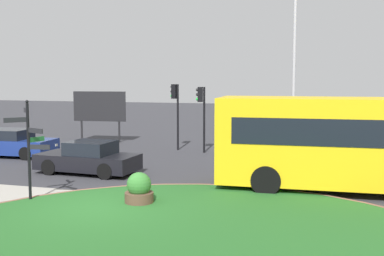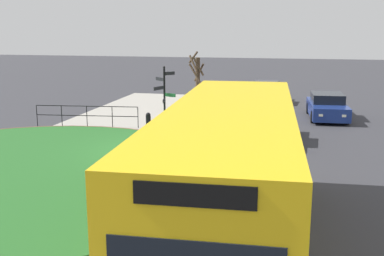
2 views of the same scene
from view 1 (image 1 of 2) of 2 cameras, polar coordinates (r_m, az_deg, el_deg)
name	(u,v)px [view 1 (image 1 of 2)]	position (r m, az deg, el deg)	size (l,w,h in m)	color
ground	(97,210)	(14.50, -11.31, -9.63)	(120.00, 120.00, 0.00)	#333338
sidewalk_paving	(60,230)	(12.83, -15.56, -11.76)	(32.00, 7.99, 0.02)	#9E998E
signpost_directional	(30,143)	(15.55, -18.97, -1.74)	(1.19, 1.09, 3.22)	black
bus_yellow	(361,142)	(17.03, 19.68, -1.61)	(9.74, 3.05, 3.22)	yellow
car_far_lane	(88,159)	(19.87, -12.36, -3.62)	(4.22, 2.02, 1.33)	black
car_oncoming	(10,143)	(25.36, -21.01, -1.75)	(4.45, 2.12, 1.36)	navy
traffic_light_near	(175,102)	(25.69, -2.01, 3.18)	(0.49, 0.30, 3.57)	black
traffic_light_far	(201,104)	(24.65, 1.14, 2.85)	(0.49, 0.31, 3.44)	black
lamppost_tall	(294,59)	(24.54, 12.19, 8.15)	(0.32, 0.32, 9.14)	#B7B7BC
billboard_left	(100,108)	(29.46, -11.04, 2.43)	(3.32, 0.50, 3.10)	black
planter_near_signpost	(139,191)	(14.68, -6.39, -7.50)	(0.88, 0.88, 1.03)	brown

